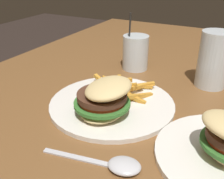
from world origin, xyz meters
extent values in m
cube|color=brown|center=(0.00, 0.00, 0.76)|extent=(1.62, 1.29, 0.03)
cylinder|color=brown|center=(-0.74, -0.57, 0.37)|extent=(0.09, 0.09, 0.74)
cylinder|color=white|center=(0.05, -0.19, 0.78)|extent=(0.28, 0.28, 0.01)
ellipsoid|color=#E0C17F|center=(0.11, -0.19, 0.79)|extent=(0.13, 0.11, 0.02)
cylinder|color=#38752D|center=(0.11, -0.19, 0.81)|extent=(0.13, 0.13, 0.01)
cylinder|color=red|center=(0.11, -0.19, 0.82)|extent=(0.11, 0.11, 0.01)
cylinder|color=#4C2D1E|center=(0.11, -0.19, 0.83)|extent=(0.12, 0.12, 0.01)
ellipsoid|color=#E0C17F|center=(0.10, -0.17, 0.85)|extent=(0.13, 0.11, 0.04)
cube|color=gold|center=(0.00, -0.19, 0.80)|extent=(0.02, 0.07, 0.02)
cube|color=gold|center=(-0.04, -0.17, 0.79)|extent=(0.03, 0.07, 0.01)
cube|color=gold|center=(0.02, -0.15, 0.79)|extent=(0.08, 0.05, 0.03)
cube|color=gold|center=(0.01, -0.19, 0.80)|extent=(0.06, 0.03, 0.02)
cube|color=gold|center=(-0.02, -0.22, 0.80)|extent=(0.07, 0.06, 0.01)
cube|color=gold|center=(0.01, -0.17, 0.80)|extent=(0.08, 0.05, 0.01)
cube|color=gold|center=(0.00, -0.20, 0.80)|extent=(0.07, 0.02, 0.02)
cube|color=gold|center=(-0.04, -0.22, 0.79)|extent=(0.05, 0.03, 0.03)
cube|color=gold|center=(0.02, -0.21, 0.80)|extent=(0.07, 0.04, 0.02)
cube|color=gold|center=(-0.02, -0.23, 0.79)|extent=(0.06, 0.02, 0.02)
cube|color=gold|center=(-0.02, -0.20, 0.80)|extent=(0.03, 0.08, 0.02)
cube|color=gold|center=(-0.04, -0.16, 0.79)|extent=(0.05, 0.07, 0.02)
cube|color=gold|center=(0.00, -0.19, 0.80)|extent=(0.02, 0.07, 0.02)
cube|color=gold|center=(0.03, -0.21, 0.80)|extent=(0.02, 0.08, 0.03)
cube|color=gold|center=(0.03, -0.15, 0.79)|extent=(0.01, 0.06, 0.03)
cube|color=gold|center=(0.01, -0.20, 0.81)|extent=(0.09, 0.04, 0.01)
cube|color=gold|center=(-0.04, -0.23, 0.79)|extent=(0.04, 0.07, 0.03)
cube|color=gold|center=(0.05, -0.20, 0.79)|extent=(0.06, 0.02, 0.03)
cube|color=gold|center=(0.04, -0.19, 0.79)|extent=(0.05, 0.08, 0.01)
cube|color=gold|center=(-0.01, -0.25, 0.79)|extent=(0.04, 0.08, 0.03)
cube|color=gold|center=(0.03, -0.24, 0.79)|extent=(0.08, 0.05, 0.04)
cylinder|color=silver|center=(-0.16, -0.01, 0.85)|extent=(0.08, 0.08, 0.14)
cylinder|color=#B26B19|center=(-0.16, -0.01, 0.83)|extent=(0.07, 0.07, 0.12)
cylinder|color=silver|center=(-0.18, -0.24, 0.82)|extent=(0.08, 0.08, 0.10)
cylinder|color=#EFA819|center=(-0.18, -0.24, 0.81)|extent=(0.07, 0.07, 0.08)
cylinder|color=black|center=(-0.17, -0.25, 0.86)|extent=(0.02, 0.02, 0.17)
ellipsoid|color=silver|center=(0.22, -0.08, 0.78)|extent=(0.05, 0.06, 0.02)
cube|color=silver|center=(0.24, -0.16, 0.78)|extent=(0.03, 0.12, 0.00)
camera|label=1|loc=(0.51, 0.05, 1.08)|focal=42.00mm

